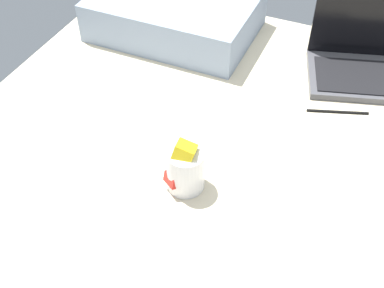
% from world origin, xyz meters
% --- Properties ---
extents(bed_mattress, '(1.80, 1.40, 0.18)m').
position_xyz_m(bed_mattress, '(0.00, 0.00, 0.09)').
color(bed_mattress, beige).
rests_on(bed_mattress, ground).
extents(laptop, '(0.38, 0.32, 0.23)m').
position_xyz_m(laptop, '(0.08, 0.49, 0.22)').
color(laptop, '#4C4C51').
rests_on(laptop, bed_mattress).
extents(snack_cup, '(0.10, 0.10, 0.14)m').
position_xyz_m(snack_cup, '(-0.23, -0.13, 0.24)').
color(snack_cup, silver).
rests_on(snack_cup, bed_mattress).
extents(pillow, '(0.52, 0.36, 0.13)m').
position_xyz_m(pillow, '(-0.54, 0.48, 0.24)').
color(pillow, '#8C9EB7').
rests_on(pillow, bed_mattress).
extents(charger_cable, '(0.16, 0.06, 0.01)m').
position_xyz_m(charger_cable, '(0.05, 0.28, 0.18)').
color(charger_cable, black).
rests_on(charger_cable, bed_mattress).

